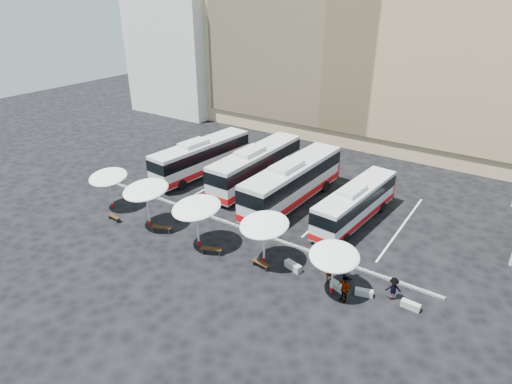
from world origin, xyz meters
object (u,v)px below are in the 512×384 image
Objects in this scene: bus_1 at (256,165)px; wood_bench_0 at (114,217)px; sunshade_0 at (108,177)px; passenger_2 at (344,289)px; conc_bench_0 at (293,266)px; sunshade_3 at (264,225)px; sunshade_2 at (196,208)px; sunshade_1 at (146,190)px; wood_bench_1 at (162,228)px; conc_bench_1 at (339,287)px; bus_0 at (202,156)px; conc_bench_3 at (411,305)px; sunshade_4 at (334,256)px; wood_bench_2 at (211,250)px; bus_3 at (356,203)px; wood_bench_3 at (261,264)px; passenger_3 at (393,289)px; conc_bench_2 at (364,293)px; passenger_1 at (347,266)px; passenger_0 at (330,270)px; bus_2 at (293,181)px.

wood_bench_0 is at bearing -113.74° from bus_1.
passenger_2 is (22.12, -0.31, -1.99)m from sunshade_0.
conc_bench_0 is 0.72× the size of passenger_2.
sunshade_2 is at bearing -170.21° from sunshade_3.
wood_bench_1 is (1.59, -0.20, -2.85)m from sunshade_1.
sunshade_1 is at bearing -176.49° from conc_bench_1.
conc_bench_1 is (14.68, 1.20, -0.15)m from wood_bench_1.
bus_0 is 25.72m from conc_bench_3.
passenger_2 is at bearing -51.58° from conc_bench_1.
wood_bench_2 is (-9.15, -0.89, -2.41)m from sunshade_4.
bus_3 is 7.70× the size of wood_bench_3.
sunshade_0 is at bearing -94.61° from bus_0.
bus_0 is 15.21m from wood_bench_2.
sunshade_3 is at bearing 18.66° from wood_bench_2.
sunshade_2 is at bearing -177.13° from sunshade_4.
bus_0 is at bearing -170.13° from bus_1.
conc_bench_1 is at bearing -37.51° from bus_1.
bus_3 reaches higher than passenger_3.
conc_bench_1 is 1.07× the size of conc_bench_2.
sunshade_2 is 4.06× the size of conc_bench_3.
sunshade_4 reaches higher than conc_bench_1.
bus_1 reaches higher than conc_bench_0.
bus_3 reaches higher than passenger_1.
conc_bench_0 reaches higher than wood_bench_1.
bus_3 is 12.47m from wood_bench_2.
sunshade_1 is at bearing 176.59° from wood_bench_2.
wood_bench_3 is 0.91× the size of passenger_3.
wood_bench_0 is 19.50m from conc_bench_1.
sunshade_0 reaches higher than wood_bench_0.
sunshade_3 is at bearing -168.44° from conc_bench_0.
sunshade_1 reaches higher than wood_bench_3.
sunshade_3 is 10.47m from conc_bench_3.
bus_0 reaches higher than conc_bench_2.
sunshade_0 is 2.26× the size of passenger_0.
wood_bench_3 is at bearing 36.51° from passenger_1.
passenger_1 reaches higher than conc_bench_2.
conc_bench_0 is (2.12, 0.43, -2.81)m from sunshade_3.
sunshade_2 reaches higher than sunshade_1.
bus_2 is at bearing 59.98° from wood_bench_1.
passenger_0 is (4.80, 0.63, -2.16)m from sunshade_3.
sunshade_4 is (2.36, -9.48, 1.04)m from bus_3.
conc_bench_0 reaches higher than wood_bench_0.
passenger_3 reaches higher than conc_bench_2.
bus_1 is 7.64× the size of wood_bench_1.
bus_0 is 9.05× the size of wood_bench_0.
conc_bench_1 is at bearing 152.94° from passenger_2.
conc_bench_2 is (16.25, 1.59, -0.17)m from wood_bench_1.
bus_1 is at bearing -56.22° from passenger_3.
conc_bench_2 reaches higher than wood_bench_0.
sunshade_4 is at bearing -39.41° from bus_1.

